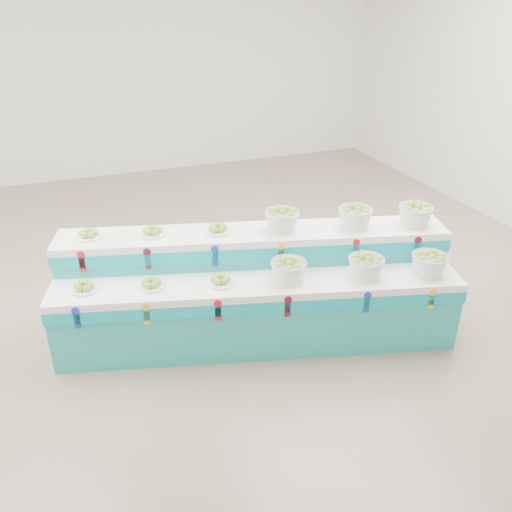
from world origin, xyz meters
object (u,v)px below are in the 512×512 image
at_px(basket_lower_left, 289,269).
at_px(display_stand, 256,289).
at_px(basket_upper_right, 415,214).
at_px(plate_upper_mid, 152,231).

bearing_deg(basket_lower_left, display_stand, 124.55).
relative_size(basket_lower_left, basket_upper_right, 1.00).
xyz_separation_m(display_stand, basket_upper_right, (1.60, -0.19, 0.63)).
distance_m(display_stand, basket_lower_left, 0.49).
distance_m(basket_lower_left, plate_upper_mid, 1.34).
relative_size(plate_upper_mid, basket_upper_right, 0.73).
xyz_separation_m(basket_lower_left, plate_upper_mid, (-1.08, 0.77, 0.23)).
bearing_deg(display_stand, basket_lower_left, -40.46).
bearing_deg(plate_upper_mid, basket_lower_left, -35.75).
bearing_deg(basket_lower_left, plate_upper_mid, 144.25).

